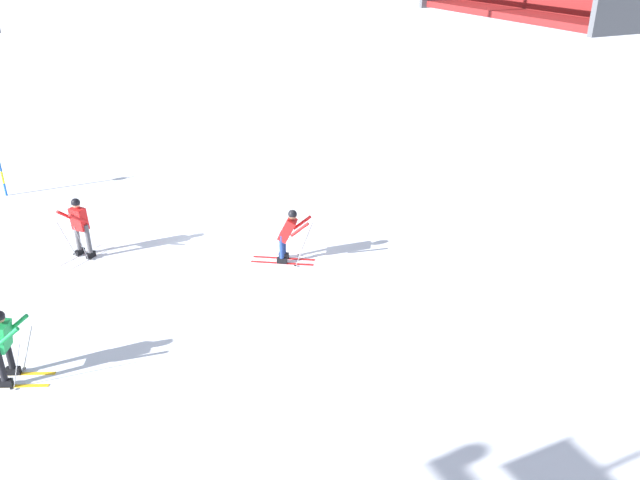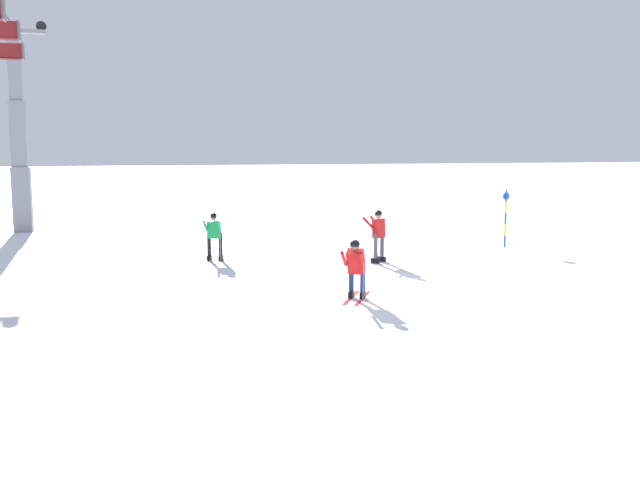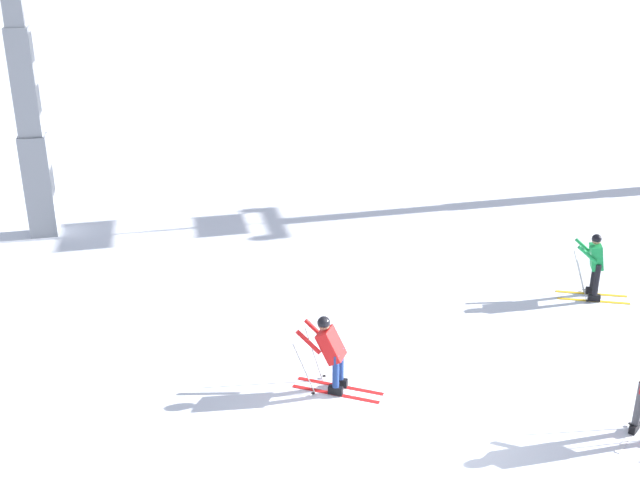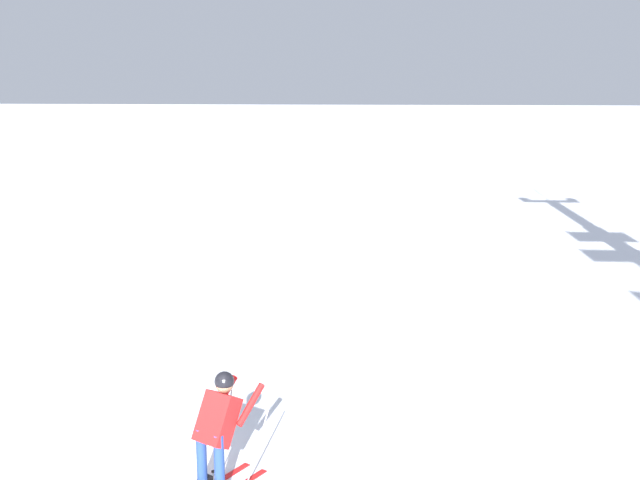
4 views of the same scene
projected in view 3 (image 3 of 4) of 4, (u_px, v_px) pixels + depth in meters
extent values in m
plane|color=white|center=(403.00, 408.00, 14.27)|extent=(260.00, 260.00, 0.00)
cube|color=red|center=(336.00, 394.00, 14.69)|extent=(1.54, 0.98, 0.01)
cube|color=black|center=(336.00, 390.00, 14.66)|extent=(0.30, 0.24, 0.16)
cylinder|color=navy|center=(336.00, 371.00, 14.50)|extent=(0.13, 0.13, 0.69)
cube|color=red|center=(340.00, 386.00, 14.95)|extent=(1.54, 0.98, 0.01)
cube|color=black|center=(340.00, 382.00, 14.92)|extent=(0.30, 0.24, 0.16)
cylinder|color=navy|center=(341.00, 363.00, 14.76)|extent=(0.13, 0.13, 0.69)
cube|color=red|center=(331.00, 345.00, 14.50)|extent=(0.67, 0.63, 0.69)
sphere|color=#997051|center=(324.00, 324.00, 14.39)|extent=(0.23, 0.23, 0.23)
sphere|color=black|center=(324.00, 323.00, 14.37)|extent=(0.25, 0.25, 0.25)
cylinder|color=red|center=(308.00, 342.00, 14.37)|extent=(0.48, 0.34, 0.45)
cylinder|color=gray|center=(305.00, 372.00, 14.58)|extent=(0.47, 0.16, 1.20)
cylinder|color=black|center=(313.00, 393.00, 14.64)|extent=(0.07, 0.07, 0.01)
cylinder|color=red|center=(317.00, 331.00, 14.77)|extent=(0.48, 0.34, 0.45)
cylinder|color=gray|center=(315.00, 358.00, 15.06)|extent=(0.35, 0.36, 1.20)
cylinder|color=black|center=(324.00, 376.00, 15.20)|extent=(0.07, 0.07, 0.01)
cube|color=gray|center=(39.00, 186.00, 21.94)|extent=(0.75, 0.75, 2.94)
cube|color=gray|center=(24.00, 83.00, 20.83)|extent=(0.63, 0.63, 2.94)
cube|color=yellow|center=(594.00, 301.00, 18.38)|extent=(1.59, 0.72, 0.01)
cube|color=black|center=(594.00, 298.00, 18.34)|extent=(0.30, 0.21, 0.16)
cylinder|color=black|center=(597.00, 280.00, 18.16)|extent=(0.13, 0.13, 0.79)
cube|color=yellow|center=(591.00, 294.00, 18.74)|extent=(1.59, 0.72, 0.01)
cube|color=black|center=(592.00, 291.00, 18.70)|extent=(0.30, 0.21, 0.16)
cylinder|color=black|center=(594.00, 273.00, 18.53)|extent=(0.13, 0.13, 0.79)
cube|color=green|center=(596.00, 257.00, 18.16)|extent=(0.49, 0.52, 0.62)
sphere|color=#997051|center=(596.00, 240.00, 18.01)|extent=(0.21, 0.21, 0.21)
sphere|color=black|center=(597.00, 239.00, 18.00)|extent=(0.23, 0.23, 0.23)
cylinder|color=green|center=(587.00, 254.00, 17.94)|extent=(0.48, 0.26, 0.42)
cylinder|color=gray|center=(582.00, 281.00, 18.16)|extent=(0.40, 0.07, 1.12)
cylinder|color=black|center=(587.00, 301.00, 18.27)|extent=(0.07, 0.07, 0.01)
cylinder|color=green|center=(584.00, 247.00, 18.36)|extent=(0.48, 0.26, 0.42)
cylinder|color=gray|center=(579.00, 272.00, 18.66)|extent=(0.33, 0.25, 1.12)
cylinder|color=black|center=(584.00, 289.00, 18.86)|extent=(0.07, 0.07, 0.01)
cube|color=white|center=(634.00, 431.00, 13.60)|extent=(1.31, 1.03, 0.01)
cube|color=black|center=(634.00, 427.00, 13.56)|extent=(0.29, 0.26, 0.16)
cylinder|color=#4C4C51|center=(639.00, 403.00, 13.38)|extent=(0.13, 0.13, 0.84)
cylinder|color=black|center=(630.00, 424.00, 13.74)|extent=(0.07, 0.07, 0.01)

